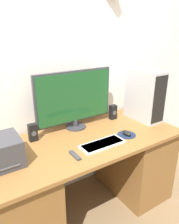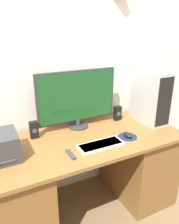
% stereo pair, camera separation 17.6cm
% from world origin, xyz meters
% --- Properties ---
extents(wall_back, '(6.40, 0.13, 2.88)m').
position_xyz_m(wall_back, '(-0.01, 0.80, 1.37)').
color(wall_back, white).
rests_on(wall_back, ground_plane).
extents(desk, '(1.70, 0.75, 0.77)m').
position_xyz_m(desk, '(0.00, 0.37, 0.40)').
color(desk, brown).
rests_on(desk, ground_plane).
extents(monitor, '(0.74, 0.19, 0.53)m').
position_xyz_m(monitor, '(0.05, 0.62, 1.05)').
color(monitor, '#333338').
rests_on(monitor, desk).
extents(keyboard, '(0.37, 0.14, 0.02)m').
position_xyz_m(keyboard, '(0.07, 0.21, 0.78)').
color(keyboard, silver).
rests_on(keyboard, desk).
extents(mousepad, '(0.16, 0.16, 0.00)m').
position_xyz_m(mousepad, '(0.34, 0.24, 0.77)').
color(mousepad, '#19233D').
rests_on(mousepad, desk).
extents(mouse, '(0.05, 0.10, 0.04)m').
position_xyz_m(mouse, '(0.34, 0.23, 0.79)').
color(mouse, black).
rests_on(mouse, mousepad).
extents(computer_tower, '(0.18, 0.37, 0.50)m').
position_xyz_m(computer_tower, '(0.73, 0.42, 1.02)').
color(computer_tower, '#B2B2B7').
rests_on(computer_tower, desk).
extents(speaker_left, '(0.07, 0.05, 0.15)m').
position_xyz_m(speaker_left, '(-0.37, 0.58, 0.84)').
color(speaker_left, black).
rests_on(speaker_left, desk).
extents(speaker_right, '(0.07, 0.05, 0.15)m').
position_xyz_m(speaker_right, '(0.47, 0.58, 0.84)').
color(speaker_right, black).
rests_on(speaker_right, desk).
extents(remote_control, '(0.03, 0.14, 0.02)m').
position_xyz_m(remote_control, '(-0.20, 0.19, 0.78)').
color(remote_control, '#38383D').
rests_on(remote_control, desk).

